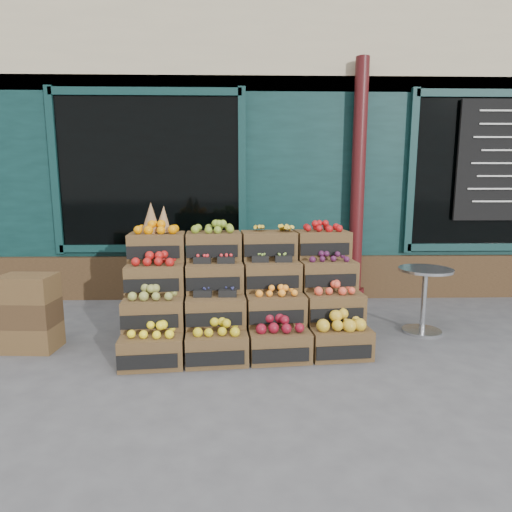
{
  "coord_description": "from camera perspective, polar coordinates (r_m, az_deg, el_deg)",
  "views": [
    {
      "loc": [
        -0.31,
        -3.72,
        1.6
      ],
      "look_at": [
        -0.2,
        0.7,
        0.85
      ],
      "focal_mm": 30.0,
      "sensor_mm": 36.0,
      "label": 1
    }
  ],
  "objects": [
    {
      "name": "ground",
      "position": [
        4.06,
        3.16,
        -13.6
      ],
      "size": [
        60.0,
        60.0,
        0.0
      ],
      "primitive_type": "plane",
      "color": "#4E4E51",
      "rests_on": "ground"
    },
    {
      "name": "shop_facade",
      "position": [
        8.87,
        0.62,
        14.81
      ],
      "size": [
        12.0,
        6.24,
        4.8
      ],
      "color": "#0C2B2A",
      "rests_on": "ground"
    },
    {
      "name": "crate_display",
      "position": [
        4.33,
        -1.75,
        -5.91
      ],
      "size": [
        2.36,
        1.31,
        1.42
      ],
      "rotation": [
        0.0,
        0.0,
        0.09
      ],
      "color": "#513A20",
      "rests_on": "ground"
    },
    {
      "name": "spare_crates",
      "position": [
        4.7,
        -27.93,
        -6.7
      ],
      "size": [
        0.51,
        0.37,
        0.74
      ],
      "rotation": [
        0.0,
        0.0,
        -0.06
      ],
      "color": "#513A20",
      "rests_on": "ground"
    },
    {
      "name": "bistro_table",
      "position": [
        4.95,
        21.52,
        -4.58
      ],
      "size": [
        0.56,
        0.56,
        0.71
      ],
      "rotation": [
        0.0,
        0.0,
        0.36
      ],
      "color": "#B4B6BC",
      "rests_on": "ground"
    },
    {
      "name": "shopkeeper",
      "position": [
        6.89,
        -14.12,
        4.15
      ],
      "size": [
        0.76,
        0.55,
        1.95
      ],
      "primitive_type": "imported",
      "rotation": [
        0.0,
        0.0,
        3.02
      ],
      "color": "#164D24",
      "rests_on": "ground"
    }
  ]
}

